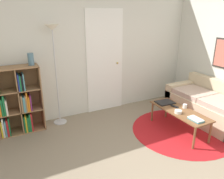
{
  "coord_description": "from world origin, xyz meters",
  "views": [
    {
      "loc": [
        -1.57,
        -1.59,
        2.01
      ],
      "look_at": [
        -0.08,
        1.34,
        0.85
      ],
      "focal_mm": 35.0,
      "sensor_mm": 36.0,
      "label": 1
    }
  ],
  "objects": [
    {
      "name": "book_stack_on_table",
      "position": [
        1.01,
        0.55,
        0.42
      ],
      "size": [
        0.14,
        0.23,
        0.03
      ],
      "color": "teal",
      "rests_on": "coffee_table"
    },
    {
      "name": "laptop",
      "position": [
        1.04,
        1.33,
        0.42
      ],
      "size": [
        0.34,
        0.27,
        0.02
      ],
      "color": "black",
      "rests_on": "coffee_table"
    },
    {
      "name": "cup",
      "position": [
        1.2,
        0.98,
        0.44
      ],
      "size": [
        0.07,
        0.07,
        0.07
      ],
      "color": "white",
      "rests_on": "coffee_table"
    },
    {
      "name": "rug",
      "position": [
        1.12,
        0.93,
        0.0
      ],
      "size": [
        1.75,
        1.75,
        0.01
      ],
      "color": "#B2191E",
      "rests_on": "ground_plane"
    },
    {
      "name": "couch",
      "position": [
        1.92,
        1.0,
        0.28
      ],
      "size": [
        0.81,
        1.65,
        0.75
      ],
      "color": "#CCB793",
      "rests_on": "ground_plane"
    },
    {
      "name": "floor_lamp",
      "position": [
        -0.74,
        2.24,
        1.48
      ],
      "size": [
        0.25,
        0.25,
        1.83
      ],
      "color": "#B7B7BC",
      "rests_on": "ground_plane"
    },
    {
      "name": "vase_on_shelf",
      "position": [
        -1.14,
        2.24,
        1.28
      ],
      "size": [
        0.1,
        0.1,
        0.2
      ],
      "color": "slate",
      "rests_on": "bookshelf"
    },
    {
      "name": "bowl",
      "position": [
        0.94,
        0.87,
        0.43
      ],
      "size": [
        0.12,
        0.12,
        0.05
      ],
      "color": "silver",
      "rests_on": "coffee_table"
    },
    {
      "name": "coffee_table",
      "position": [
        1.05,
        0.95,
        0.36
      ],
      "size": [
        0.43,
        1.14,
        0.41
      ],
      "color": "brown",
      "rests_on": "ground_plane"
    },
    {
      "name": "bookshelf",
      "position": [
        -1.64,
        2.24,
        0.56
      ],
      "size": [
        1.12,
        0.34,
        1.17
      ],
      "color": "#936B47",
      "rests_on": "ground_plane"
    },
    {
      "name": "remote",
      "position": [
        1.07,
        1.1,
        0.42
      ],
      "size": [
        0.08,
        0.15,
        0.02
      ],
      "color": "black",
      "rests_on": "coffee_table"
    },
    {
      "name": "wall_right",
      "position": [
        2.32,
        1.21,
        1.3
      ],
      "size": [
        0.08,
        5.43,
        2.6
      ],
      "color": "silver",
      "rests_on": "ground_plane"
    },
    {
      "name": "wall_back",
      "position": [
        0.01,
        2.45,
        1.29
      ],
      "size": [
        7.58,
        0.11,
        2.6
      ],
      "color": "silver",
      "rests_on": "ground_plane"
    }
  ]
}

